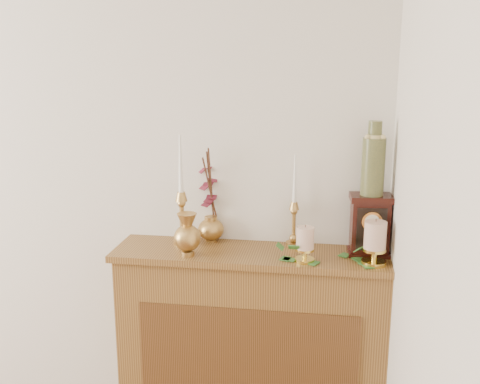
% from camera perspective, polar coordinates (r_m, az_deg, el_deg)
% --- Properties ---
extents(console_shelf, '(1.24, 0.34, 0.93)m').
position_cam_1_polar(console_shelf, '(2.71, 1.18, -15.88)').
color(console_shelf, brown).
rests_on(console_shelf, ground).
extents(candlestick_left, '(0.08, 0.08, 0.51)m').
position_cam_1_polar(candlestick_left, '(2.56, -5.95, -1.79)').
color(candlestick_left, tan).
rests_on(candlestick_left, console_shelf).
extents(candlestick_center, '(0.07, 0.07, 0.42)m').
position_cam_1_polar(candlestick_center, '(2.55, 5.50, -2.50)').
color(candlestick_center, tan).
rests_on(candlestick_center, console_shelf).
extents(bud_vase, '(0.12, 0.12, 0.19)m').
position_cam_1_polar(bud_vase, '(2.44, -5.38, -4.36)').
color(bud_vase, tan).
rests_on(bud_vase, console_shelf).
extents(ginger_jar, '(0.18, 0.20, 0.45)m').
position_cam_1_polar(ginger_jar, '(2.62, -3.11, -0.58)').
color(ginger_jar, tan).
rests_on(ginger_jar, console_shelf).
extents(pillar_candle_left, '(0.08, 0.08, 0.16)m').
position_cam_1_polar(pillar_candle_left, '(2.37, 6.62, -5.12)').
color(pillar_candle_left, '#DFBF4E').
rests_on(pillar_candle_left, console_shelf).
extents(pillar_candle_right, '(0.10, 0.10, 0.20)m').
position_cam_1_polar(pillar_candle_right, '(2.38, 13.54, -4.85)').
color(pillar_candle_right, '#DFBF4E').
rests_on(pillar_candle_right, console_shelf).
extents(ivy_garland, '(0.48, 0.17, 0.08)m').
position_cam_1_polar(ivy_garland, '(2.40, 8.51, -6.72)').
color(ivy_garland, '#2F6626').
rests_on(ivy_garland, console_shelf).
extents(mantel_clock, '(0.19, 0.14, 0.27)m').
position_cam_1_polar(mantel_clock, '(2.49, 13.05, -3.34)').
color(mantel_clock, black).
rests_on(mantel_clock, console_shelf).
extents(ceramic_vase, '(0.10, 0.10, 0.32)m').
position_cam_1_polar(ceramic_vase, '(2.43, 13.39, 2.96)').
color(ceramic_vase, '#1B3625').
rests_on(ceramic_vase, mantel_clock).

